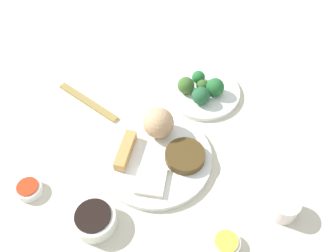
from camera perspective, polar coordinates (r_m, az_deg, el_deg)
name	(u,v)px	position (r m, az deg, el deg)	size (l,w,h in m)	color
tabletop	(141,150)	(0.93, -4.43, -3.88)	(2.20, 2.20, 0.02)	beige
main_plate	(155,158)	(0.90, -2.06, -5.14)	(0.29, 0.29, 0.02)	white
rice_scoop	(158,123)	(0.90, -1.56, 0.50)	(0.08, 0.08, 0.08)	tan
spring_roll	(125,150)	(0.89, -6.90, -3.94)	(0.11, 0.03, 0.03)	tan
crab_rangoon_wonton	(151,181)	(0.85, -2.72, -8.83)	(0.08, 0.07, 0.01)	beige
stir_fry_heap	(185,156)	(0.88, 2.78, -4.86)	(0.10, 0.10, 0.02)	#4B3618
broccoli_plate	(202,92)	(1.05, 5.58, 5.57)	(0.22, 0.22, 0.01)	white
broccoli_floret_0	(215,87)	(1.02, 7.61, 6.24)	(0.05, 0.05, 0.05)	#246630
broccoli_floret_1	(203,86)	(1.03, 5.62, 6.49)	(0.04, 0.04, 0.04)	#345D23
broccoli_floret_2	(201,96)	(0.99, 5.36, 4.89)	(0.05, 0.05, 0.05)	#245B35
broccoli_floret_3	(198,77)	(1.05, 4.96, 7.88)	(0.04, 0.04, 0.04)	#226A2F
broccoli_floret_4	(186,85)	(1.02, 2.92, 6.59)	(0.05, 0.05, 0.05)	#3A6428
soy_sauce_bowl	(94,220)	(0.82, -11.83, -14.61)	(0.10, 0.10, 0.04)	white
soy_sauce_bowl_liquid	(93,215)	(0.80, -12.09, -13.98)	(0.08, 0.08, 0.00)	black
sauce_ramekin_sweet_and_sour	(29,189)	(0.91, -21.59, -9.48)	(0.06, 0.06, 0.02)	white
sauce_ramekin_sweet_and_sour_liquid	(27,186)	(0.90, -21.83, -9.07)	(0.05, 0.05, 0.00)	red
sauce_ramekin_hot_mustard	(226,243)	(0.80, 9.33, -18.25)	(0.06, 0.06, 0.02)	white
sauce_ramekin_hot_mustard_liquid	(227,241)	(0.79, 9.45, -17.93)	(0.05, 0.05, 0.00)	yellow
teacup	(284,207)	(0.85, 18.25, -12.33)	(0.07, 0.07, 0.05)	white
chopsticks_pair	(88,102)	(1.04, -12.83, 3.83)	(0.22, 0.02, 0.01)	#9D8244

